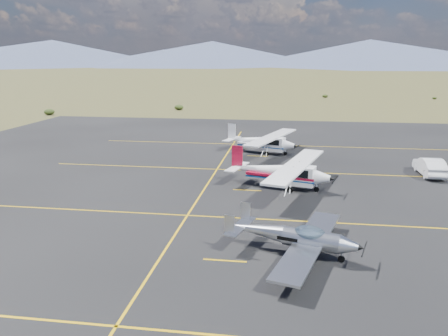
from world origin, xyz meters
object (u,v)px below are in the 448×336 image
(aircraft_low_wing, at_px, (296,237))
(sedan, at_px, (430,166))
(aircraft_plain, at_px, (262,141))
(aircraft_cessna, at_px, (281,171))

(aircraft_low_wing, height_order, sedan, aircraft_low_wing)
(aircraft_plain, height_order, sedan, aircraft_plain)
(aircraft_cessna, bearing_deg, aircraft_plain, 116.04)
(aircraft_cessna, bearing_deg, sedan, 39.50)
(aircraft_cessna, relative_size, sedan, 2.51)
(sedan, bearing_deg, aircraft_low_wing, 55.92)
(aircraft_plain, distance_m, sedan, 14.99)
(aircraft_low_wing, distance_m, aircraft_cessna, 10.88)
(aircraft_cessna, height_order, sedan, aircraft_cessna)
(aircraft_cessna, distance_m, aircraft_plain, 11.60)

